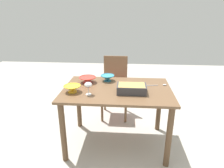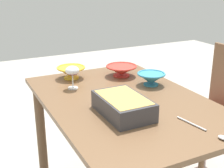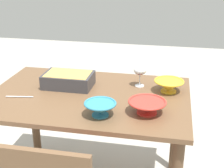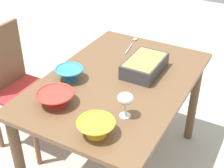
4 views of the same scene
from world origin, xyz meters
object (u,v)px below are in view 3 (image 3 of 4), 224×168
at_px(dining_table, 89,112).
at_px(small_bowl, 147,106).
at_px(wine_glass, 140,71).
at_px(mixing_bowl, 100,108).
at_px(serving_bowl, 169,85).
at_px(casserole_dish, 68,79).
at_px(serving_spoon, 2,96).

bearing_deg(dining_table, small_bowl, -25.28).
relative_size(dining_table, wine_glass, 8.83).
xyz_separation_m(wine_glass, mixing_bowl, (-0.16, -0.45, -0.06)).
bearing_deg(serving_bowl, casserole_dish, -176.60).
bearing_deg(serving_spoon, serving_bowl, 15.93).
bearing_deg(small_bowl, mixing_bowl, -162.07).
relative_size(dining_table, serving_bowl, 6.65).
distance_m(serving_bowl, serving_spoon, 1.02).
distance_m(wine_glass, casserole_dish, 0.47).
bearing_deg(dining_table, serving_bowl, 16.14).
bearing_deg(mixing_bowl, small_bowl, 17.93).
distance_m(mixing_bowl, serving_spoon, 0.65).
relative_size(casserole_dish, serving_spoon, 1.16).
height_order(wine_glass, serving_spoon, wine_glass).
xyz_separation_m(dining_table, small_bowl, (0.38, -0.18, 0.16)).
relative_size(dining_table, serving_spoon, 4.53).
bearing_deg(serving_bowl, mixing_bowl, -131.24).
height_order(mixing_bowl, serving_spoon, mixing_bowl).
bearing_deg(casserole_dish, mixing_bowl, -50.22).
relative_size(dining_table, mixing_bowl, 7.10).
xyz_separation_m(mixing_bowl, serving_spoon, (-0.64, 0.11, -0.04)).
bearing_deg(serving_spoon, dining_table, 15.73).
bearing_deg(small_bowl, serving_spoon, 177.60).
relative_size(wine_glass, casserole_dish, 0.44).
bearing_deg(wine_glass, dining_table, -146.23).
relative_size(small_bowl, serving_spoon, 0.76).
distance_m(wine_glass, mixing_bowl, 0.48).
height_order(casserole_dish, small_bowl, casserole_dish).
bearing_deg(casserole_dish, small_bowl, -27.41).
height_order(mixing_bowl, small_bowl, mixing_bowl).
distance_m(wine_glass, serving_bowl, 0.21).
distance_m(casserole_dish, small_bowl, 0.61).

